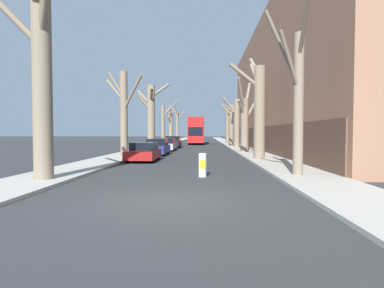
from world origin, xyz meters
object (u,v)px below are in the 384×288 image
(street_tree_left_4, at_px, (171,126))
(parked_car_1, at_px, (157,147))
(street_tree_left_2, at_px, (151,114))
(street_tree_right_1, at_px, (258,108))
(parked_car_0, at_px, (144,152))
(street_tree_left_3, at_px, (164,123))
(street_tree_right_2, at_px, (245,121))
(street_tree_right_5, at_px, (228,124))
(parked_car_2, at_px, (167,145))
(street_tree_right_4, at_px, (231,127))
(street_tree_right_0, at_px, (297,96))
(parked_car_3, at_px, (173,142))
(street_tree_right_3, at_px, (236,122))
(traffic_bollard, at_px, (203,165))
(street_tree_left_0, at_px, (39,66))
(double_decker_bus, at_px, (197,129))
(street_tree_left_5, at_px, (177,124))
(street_tree_left_1, at_px, (124,111))

(street_tree_left_4, distance_m, parked_car_1, 29.18)
(street_tree_left_4, bearing_deg, street_tree_left_2, -89.28)
(street_tree_right_1, bearing_deg, street_tree_left_2, 129.09)
(street_tree_left_2, distance_m, parked_car_0, 13.64)
(street_tree_left_3, distance_m, street_tree_right_2, 17.90)
(street_tree_right_5, distance_m, parked_car_0, 33.17)
(street_tree_left_3, distance_m, parked_car_1, 18.34)
(parked_car_2, bearing_deg, street_tree_right_4, 55.93)
(street_tree_left_3, xyz_separation_m, street_tree_right_1, (9.80, -22.59, 0.34))
(street_tree_right_0, xyz_separation_m, parked_car_3, (-7.99, 25.33, -2.75))
(street_tree_left_3, bearing_deg, street_tree_left_4, 91.20)
(parked_car_2, bearing_deg, parked_car_0, -90.00)
(street_tree_right_3, relative_size, street_tree_right_4, 1.06)
(street_tree_right_0, bearing_deg, parked_car_0, 137.83)
(street_tree_right_0, height_order, street_tree_right_3, street_tree_right_0)
(parked_car_3, relative_size, traffic_bollard, 4.52)
(street_tree_right_3, bearing_deg, street_tree_right_2, -89.47)
(street_tree_left_0, relative_size, double_decker_bus, 0.86)
(street_tree_left_5, relative_size, double_decker_bus, 0.75)
(street_tree_left_1, xyz_separation_m, street_tree_right_3, (9.91, 13.53, -0.29))
(street_tree_left_3, height_order, street_tree_right_0, street_tree_right_0)
(double_decker_bus, xyz_separation_m, parked_car_0, (-2.66, -30.89, -1.88))
(parked_car_1, bearing_deg, street_tree_left_1, -124.94)
(street_tree_left_0, xyz_separation_m, street_tree_left_3, (0.20, 32.55, -1.12))
(street_tree_left_1, xyz_separation_m, street_tree_left_2, (0.17, 10.45, 0.42))
(street_tree_left_3, xyz_separation_m, street_tree_left_4, (-0.23, 10.94, -0.11))
(street_tree_right_2, xyz_separation_m, parked_car_1, (-7.89, -3.10, -2.41))
(street_tree_left_2, relative_size, street_tree_right_1, 0.99)
(street_tree_left_1, relative_size, traffic_bollard, 6.48)
(street_tree_right_1, relative_size, parked_car_0, 1.92)
(street_tree_right_1, bearing_deg, street_tree_left_4, 106.65)
(parked_car_1, bearing_deg, street_tree_left_2, 104.39)
(street_tree_left_0, relative_size, street_tree_right_3, 1.53)
(street_tree_left_4, bearing_deg, street_tree_left_1, -89.83)
(street_tree_right_0, distance_m, parked_car_1, 15.39)
(street_tree_left_2, bearing_deg, street_tree_left_1, -90.96)
(street_tree_left_4, xyz_separation_m, street_tree_left_5, (0.11, 11.32, 0.71))
(street_tree_right_3, relative_size, traffic_bollard, 6.13)
(parked_car_0, bearing_deg, parked_car_3, 90.00)
(street_tree_left_5, xyz_separation_m, street_tree_right_2, (9.97, -37.20, -0.82))
(street_tree_right_2, bearing_deg, street_tree_right_4, 90.03)
(street_tree_right_5, height_order, parked_car_1, street_tree_right_5)
(street_tree_right_0, height_order, street_tree_right_5, street_tree_right_0)
(street_tree_left_0, xyz_separation_m, street_tree_right_0, (10.14, 1.65, -0.96))
(street_tree_left_1, distance_m, street_tree_right_4, 23.15)
(street_tree_left_1, distance_m, parked_car_1, 4.64)
(street_tree_left_5, relative_size, street_tree_right_0, 1.17)
(street_tree_left_3, height_order, street_tree_right_2, street_tree_right_2)
(street_tree_left_3, xyz_separation_m, double_decker_bus, (4.62, 7.22, -0.81))
(street_tree_right_0, xyz_separation_m, double_decker_bus, (-5.32, 38.12, -0.98))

